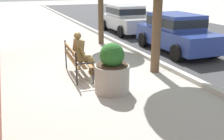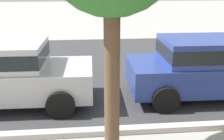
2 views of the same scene
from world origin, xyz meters
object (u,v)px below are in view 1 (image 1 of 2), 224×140
concrete_planter (112,72)px  parked_car_blue (176,32)px  park_bench (76,58)px  parked_car_silver (126,18)px  bronze_statue_seated (83,55)px

concrete_planter → parked_car_blue: size_ratio=0.32×
park_bench → parked_car_silver: size_ratio=0.44×
concrete_planter → park_bench: bearing=-162.3°
concrete_planter → parked_car_blue: parked_car_blue is taller
bronze_statue_seated → parked_car_silver: size_ratio=0.33×
bronze_statue_seated → parked_car_silver: 8.05m
bronze_statue_seated → concrete_planter: bronze_statue_seated is taller
parked_car_blue → concrete_planter: bearing=-52.2°
parked_car_silver → parked_car_blue: same height
park_bench → parked_car_silver: 8.09m
parked_car_silver → parked_car_blue: (5.06, 0.00, 0.00)m
bronze_statue_seated → parked_car_blue: (-1.64, 4.46, 0.17)m
park_bench → parked_car_blue: (-1.54, 4.67, 0.30)m
park_bench → parked_car_blue: parked_car_blue is taller
park_bench → concrete_planter: bearing=17.7°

